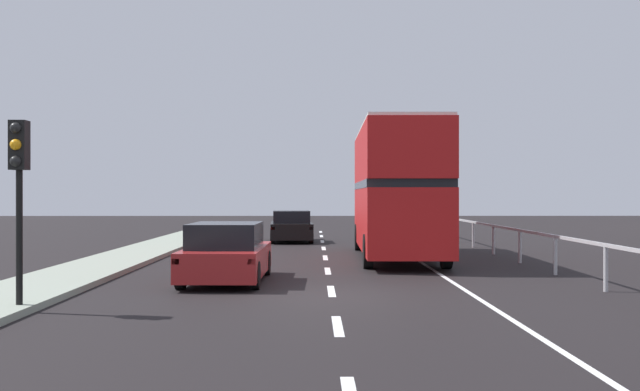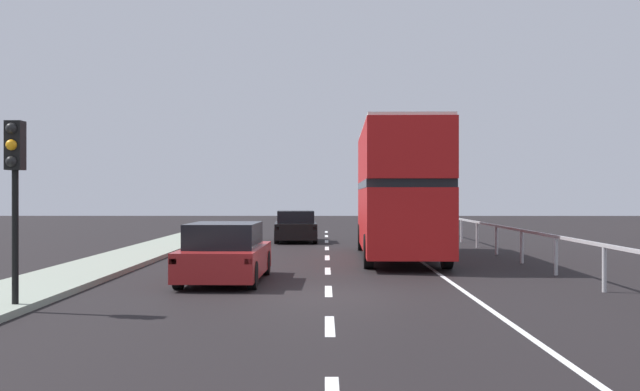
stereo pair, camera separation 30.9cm
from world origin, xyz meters
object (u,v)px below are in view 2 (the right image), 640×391
object	(u,v)px
double_decker_bus_red	(398,189)
sedan_car_ahead	(296,227)
traffic_signal_pole	(15,167)
hatchback_car_near	(225,254)

from	to	relation	value
double_decker_bus_red	sedan_car_ahead	bearing A→B (deg)	113.98
double_decker_bus_red	traffic_signal_pole	distance (m)	14.23
double_decker_bus_red	hatchback_car_near	bearing A→B (deg)	-124.51
hatchback_car_near	sedan_car_ahead	bearing A→B (deg)	86.98
hatchback_car_near	traffic_signal_pole	bearing A→B (deg)	-122.78
hatchback_car_near	sedan_car_ahead	xyz separation A→B (m)	(1.12, 15.86, -0.01)
double_decker_bus_red	sedan_car_ahead	world-z (taller)	double_decker_bus_red
traffic_signal_pole	hatchback_car_near	bearing A→B (deg)	56.21
hatchback_car_near	sedan_car_ahead	size ratio (longest dim) A/B	1.05
traffic_signal_pole	double_decker_bus_red	bearing A→B (deg)	55.11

